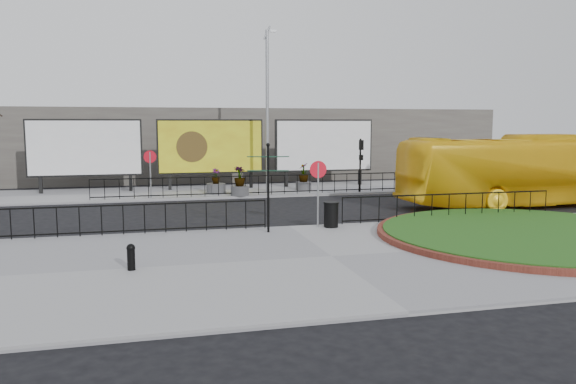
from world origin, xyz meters
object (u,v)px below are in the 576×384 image
object	(u,v)px
billboard_mid	(211,147)
fingerpost_sign	(268,179)
bus	(525,171)
planter_b	(240,184)
planter_c	(304,179)
lamp_post	(267,108)
bollard	(131,256)
litter_bin	(331,214)
planter_a	(216,186)

from	to	relation	value
billboard_mid	fingerpost_sign	size ratio (longest dim) A/B	1.96
bus	planter_b	bearing A→B (deg)	63.30
fingerpost_sign	planter_c	size ratio (longest dim) A/B	2.02
lamp_post	bus	world-z (taller)	lamp_post
bollard	litter_bin	world-z (taller)	litter_bin
litter_bin	planter_c	distance (m)	11.81
bollard	bus	world-z (taller)	bus
litter_bin	planter_b	bearing A→B (deg)	100.30
billboard_mid	planter_b	distance (m)	4.19
billboard_mid	bus	bearing A→B (deg)	-35.57
litter_bin	bus	xyz separation A→B (m)	(10.97, 3.62, 1.12)
planter_a	lamp_post	bearing A→B (deg)	7.69
lamp_post	planter_b	bearing A→B (deg)	-139.52
bollard	lamp_post	bearing A→B (deg)	66.26
litter_bin	billboard_mid	bearing A→B (deg)	102.27
fingerpost_sign	planter_b	world-z (taller)	fingerpost_sign
bus	litter_bin	bearing A→B (deg)	108.08
planter_a	bollard	bearing A→B (deg)	-104.61
fingerpost_sign	bollard	bearing A→B (deg)	-122.60
planter_a	fingerpost_sign	bearing A→B (deg)	-87.65
lamp_post	litter_bin	bearing A→B (deg)	-90.28
fingerpost_sign	litter_bin	bearing A→B (deg)	24.08
billboard_mid	planter_b	size ratio (longest dim) A/B	3.91
fingerpost_sign	billboard_mid	bearing A→B (deg)	106.88
billboard_mid	bollard	distance (m)	18.76
lamp_post	fingerpost_sign	world-z (taller)	lamp_post
bus	lamp_post	bearing A→B (deg)	53.64
fingerpost_sign	bollard	size ratio (longest dim) A/B	4.48
billboard_mid	bollard	world-z (taller)	billboard_mid
bus	planter_b	distance (m)	14.32
planter_a	planter_c	world-z (taller)	planter_c
planter_b	planter_a	bearing A→B (deg)	133.49
planter_b	bollard	bearing A→B (deg)	-109.78
billboard_mid	lamp_post	distance (m)	4.23
planter_b	planter_c	world-z (taller)	planter_b
bollard	litter_bin	xyz separation A→B (m)	(7.07, 4.61, 0.09)
bollard	planter_c	size ratio (longest dim) A/B	0.45
bollard	planter_a	bearing A→B (deg)	75.39
planter_a	planter_c	size ratio (longest dim) A/B	0.88
bollard	billboard_mid	bearing A→B (deg)	77.23
billboard_mid	bus	xyz separation A→B (m)	(13.92, -9.95, -0.88)
litter_bin	bus	distance (m)	11.60
planter_a	planter_b	world-z (taller)	planter_b
planter_c	litter_bin	bearing A→B (deg)	-100.67
fingerpost_sign	bus	size ratio (longest dim) A/B	0.26
bollard	bus	distance (m)	19.86
planter_a	billboard_mid	bearing A→B (deg)	90.00
bus	fingerpost_sign	bearing A→B (deg)	106.46
billboard_mid	bollard	xyz separation A→B (m)	(-4.12, -18.18, -2.09)
lamp_post	litter_bin	world-z (taller)	lamp_post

